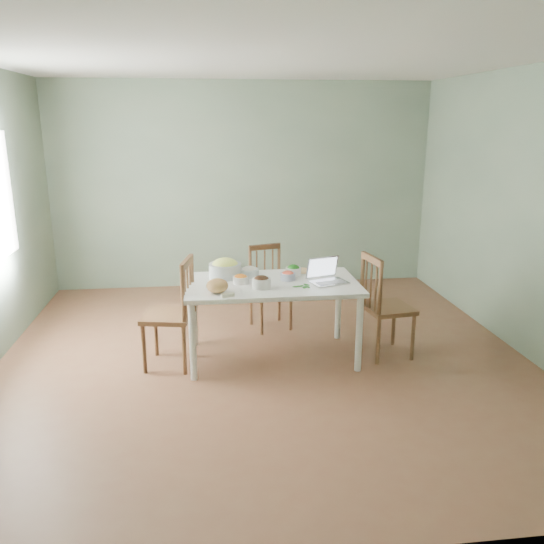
{
  "coord_description": "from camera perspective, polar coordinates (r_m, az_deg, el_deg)",
  "views": [
    {
      "loc": [
        -0.52,
        -4.81,
        2.2
      ],
      "look_at": [
        0.08,
        0.02,
        0.85
      ],
      "focal_mm": 36.18,
      "sensor_mm": 36.0,
      "label": 1
    }
  ],
  "objects": [
    {
      "name": "chair_left",
      "position": [
        5.08,
        -10.78,
        -4.21
      ],
      "size": [
        0.51,
        0.52,
        1.02
      ],
      "primitive_type": null,
      "rotation": [
        0.0,
        0.0,
        -1.76
      ],
      "color": "#59361A",
      "rests_on": "floor"
    },
    {
      "name": "basil_bunch",
      "position": [
        4.95,
        3.07,
        -1.41
      ],
      "size": [
        0.19,
        0.19,
        0.02
      ],
      "primitive_type": null,
      "color": "#1D5021",
      "rests_on": "dining_table"
    },
    {
      "name": "wall_right",
      "position": [
        5.74,
        24.92,
        5.57
      ],
      "size": [
        0.0,
        5.0,
        2.7
      ],
      "primitive_type": "cube",
      "color": "gray",
      "rests_on": "ground"
    },
    {
      "name": "bowl_redpep",
      "position": [
        5.15,
        1.66,
        -0.36
      ],
      "size": [
        0.18,
        0.18,
        0.08
      ],
      "primitive_type": null,
      "rotation": [
        0.0,
        0.0,
        0.3
      ],
      "color": "red",
      "rests_on": "dining_table"
    },
    {
      "name": "bowl_broccoli",
      "position": [
        5.32,
        2.24,
        0.22
      ],
      "size": [
        0.17,
        0.17,
        0.1
      ],
      "primitive_type": null,
      "rotation": [
        0.0,
        0.0,
        -0.14
      ],
      "color": "#0F350A",
      "rests_on": "dining_table"
    },
    {
      "name": "flatbread",
      "position": [
        5.45,
        2.99,
        0.15
      ],
      "size": [
        0.23,
        0.23,
        0.02
      ],
      "primitive_type": "cylinder",
      "rotation": [
        0.0,
        0.0,
        -0.23
      ],
      "color": "#D3B58D",
      "rests_on": "dining_table"
    },
    {
      "name": "butter_stick",
      "position": [
        4.67,
        -4.61,
        -2.42
      ],
      "size": [
        0.12,
        0.07,
        0.03
      ],
      "primitive_type": "cube",
      "rotation": [
        0.0,
        0.0,
        0.32
      ],
      "color": "beige",
      "rests_on": "dining_table"
    },
    {
      "name": "chair_right",
      "position": [
        5.34,
        11.97,
        -3.43
      ],
      "size": [
        0.48,
        0.5,
        1.0
      ],
      "primitive_type": null,
      "rotation": [
        0.0,
        0.0,
        1.72
      ],
      "color": "#59361A",
      "rests_on": "floor"
    },
    {
      "name": "bread_boule",
      "position": [
        4.79,
        -5.72,
        -1.42
      ],
      "size": [
        0.23,
        0.23,
        0.12
      ],
      "primitive_type": "ellipsoid",
      "rotation": [
        0.0,
        0.0,
        -0.23
      ],
      "color": "#AC864B",
      "rests_on": "dining_table"
    },
    {
      "name": "wall_front",
      "position": [
        2.51,
        5.31,
        -4.34
      ],
      "size": [
        5.0,
        0.0,
        2.7
      ],
      "primitive_type": "cube",
      "color": "gray",
      "rests_on": "ground"
    },
    {
      "name": "chair_far",
      "position": [
        5.92,
        -0.15,
        -1.69
      ],
      "size": [
        0.48,
        0.47,
        0.9
      ],
      "primitive_type": null,
      "rotation": [
        0.0,
        0.0,
        0.27
      ],
      "color": "#59361A",
      "rests_on": "floor"
    },
    {
      "name": "bowl_carrot",
      "position": [
        5.05,
        -3.29,
        -0.72
      ],
      "size": [
        0.17,
        0.17,
        0.08
      ],
      "primitive_type": null,
      "rotation": [
        0.0,
        0.0,
        0.19
      ],
      "color": "orange",
      "rests_on": "dining_table"
    },
    {
      "name": "wall_back",
      "position": [
        7.37,
        -2.99,
        8.9
      ],
      "size": [
        5.0,
        0.0,
        2.7
      ],
      "primitive_type": "cube",
      "color": "gray",
      "rests_on": "ground"
    },
    {
      "name": "floor",
      "position": [
        5.31,
        -0.81,
        -8.94
      ],
      "size": [
        5.0,
        5.0,
        0.0
      ],
      "primitive_type": "cube",
      "color": "brown",
      "rests_on": "ground"
    },
    {
      "name": "ceiling",
      "position": [
        4.86,
        -0.94,
        21.43
      ],
      "size": [
        5.0,
        5.0,
        0.0
      ],
      "primitive_type": "cube",
      "color": "white",
      "rests_on": "ground"
    },
    {
      "name": "laptop",
      "position": [
        5.06,
        5.99,
        0.06
      ],
      "size": [
        0.39,
        0.36,
        0.22
      ],
      "primitive_type": null,
      "rotation": [
        0.0,
        0.0,
        0.29
      ],
      "color": "silver",
      "rests_on": "dining_table"
    },
    {
      "name": "dining_table",
      "position": [
        5.2,
        0.0,
        -5.04
      ],
      "size": [
        1.6,
        0.9,
        0.75
      ],
      "primitive_type": null,
      "color": "white",
      "rests_on": "floor"
    },
    {
      "name": "bowl_onion",
      "position": [
        5.26,
        -2.37,
        0.05
      ],
      "size": [
        0.2,
        0.2,
        0.1
      ],
      "primitive_type": null,
      "rotation": [
        0.0,
        0.0,
        0.14
      ],
      "color": "beige",
      "rests_on": "dining_table"
    },
    {
      "name": "bowl_squash",
      "position": [
        5.24,
        -4.89,
        0.42
      ],
      "size": [
        0.4,
        0.4,
        0.18
      ],
      "primitive_type": null,
      "rotation": [
        0.0,
        0.0,
        0.37
      ],
      "color": "#DED565",
      "rests_on": "dining_table"
    },
    {
      "name": "bowl_mushroom",
      "position": [
        4.9,
        -1.11,
        -1.04
      ],
      "size": [
        0.22,
        0.22,
        0.11
      ],
      "primitive_type": null,
      "rotation": [
        0.0,
        0.0,
        -0.38
      ],
      "color": "black",
      "rests_on": "dining_table"
    }
  ]
}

